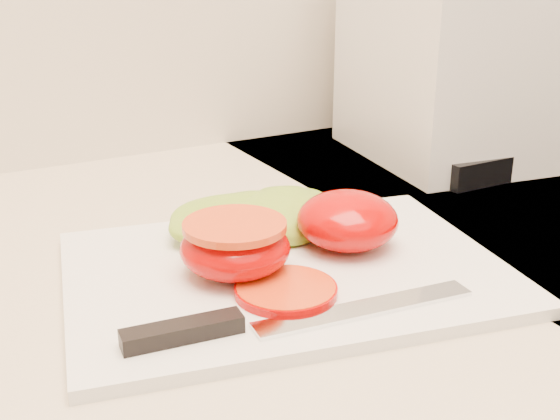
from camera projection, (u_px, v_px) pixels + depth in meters
cutting_board at (286, 271)px, 0.57m from camera, size 0.39×0.31×0.01m
tomato_half_dome at (347, 220)px, 0.60m from camera, size 0.09×0.09×0.05m
tomato_half_cut at (235, 246)px, 0.54m from camera, size 0.09×0.09×0.04m
tomato_slice_0 at (286, 290)px, 0.52m from camera, size 0.07×0.07×0.01m
lettuce_leaf_0 at (246, 221)px, 0.62m from camera, size 0.15×0.11×0.03m
lettuce_leaf_1 at (290, 214)px, 0.64m from camera, size 0.15×0.14×0.03m
knife at (258, 322)px, 0.47m from camera, size 0.25×0.06×0.01m
appliance at (453, 35)px, 0.85m from camera, size 0.24×0.28×0.30m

